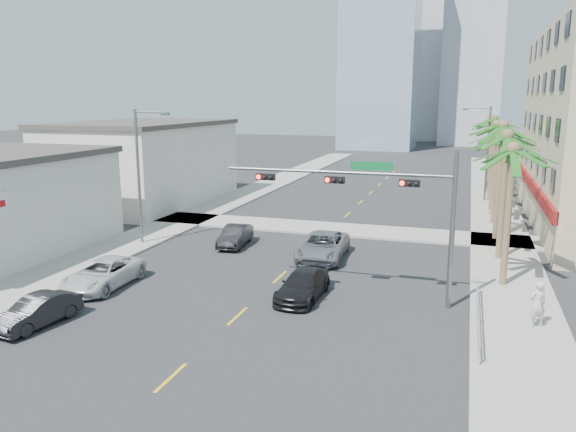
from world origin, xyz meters
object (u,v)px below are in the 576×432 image
object	(u,v)px
car_lane_left	(235,236)
car_lane_right	(303,285)
car_parked_far	(103,274)
car_lane_center	(323,246)
traffic_signal_mast	(383,198)
pedestrian	(538,304)
car_parked_mid	(37,311)

from	to	relation	value
car_lane_left	car_lane_right	bearing A→B (deg)	-55.23
car_parked_far	car_lane_center	distance (m)	12.90
traffic_signal_mast	car_lane_right	world-z (taller)	traffic_signal_mast
traffic_signal_mast	pedestrian	size ratio (longest dim) A/B	5.59
car_parked_mid	pedestrian	distance (m)	21.36
traffic_signal_mast	car_parked_mid	xyz separation A→B (m)	(-13.58, -7.55, -4.41)
car_parked_mid	car_lane_left	world-z (taller)	car_lane_left
traffic_signal_mast	pedestrian	bearing A→B (deg)	-11.90
traffic_signal_mast	car_lane_left	xyz separation A→B (m)	(-10.78, 7.55, -4.38)
traffic_signal_mast	car_lane_right	xyz separation A→B (m)	(-3.65, -0.73, -4.40)
traffic_signal_mast	car_parked_far	xyz separation A→B (m)	(-14.02, -2.35, -4.34)
car_parked_mid	car_lane_right	bearing A→B (deg)	41.94
car_lane_left	car_lane_right	world-z (taller)	car_lane_left
car_parked_far	car_lane_right	size ratio (longest dim) A/B	1.13
car_parked_mid	car_lane_center	bearing A→B (deg)	64.08
traffic_signal_mast	car_lane_center	xyz separation A→B (m)	(-4.45, 6.31, -4.27)
car_lane_left	pedestrian	world-z (taller)	pedestrian
car_lane_center	car_parked_mid	bearing A→B (deg)	-126.33
car_lane_left	car_lane_center	world-z (taller)	car_lane_center
car_lane_center	car_lane_right	xyz separation A→B (m)	(0.80, -7.04, -0.13)
car_parked_far	pedestrian	bearing A→B (deg)	0.87
pedestrian	car_parked_far	bearing A→B (deg)	-22.91
car_parked_mid	car_lane_right	xyz separation A→B (m)	(9.94, 6.82, 0.01)
traffic_signal_mast	car_lane_right	bearing A→B (deg)	-168.70
car_lane_left	car_lane_center	bearing A→B (deg)	-17.07
car_parked_far	car_lane_right	distance (m)	10.50
car_parked_mid	car_lane_center	size ratio (longest dim) A/B	0.69
traffic_signal_mast	car_lane_left	distance (m)	13.88
car_lane_center	car_parked_far	bearing A→B (deg)	-140.80
traffic_signal_mast	car_parked_mid	size ratio (longest dim) A/B	2.81
car_parked_far	car_lane_center	bearing A→B (deg)	40.54
car_parked_mid	car_lane_right	world-z (taller)	car_lane_right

